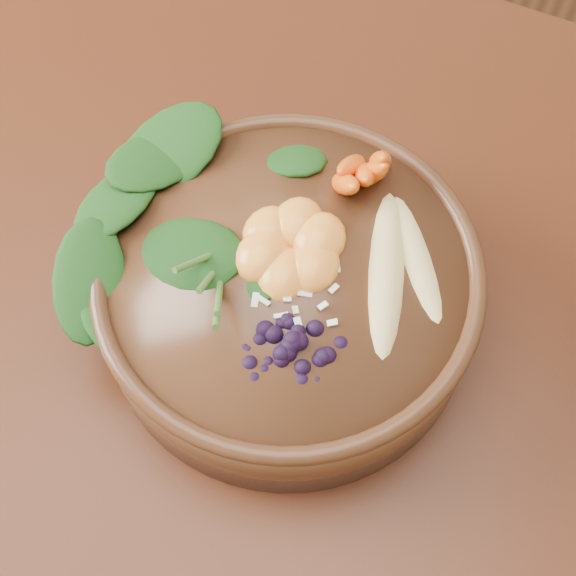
% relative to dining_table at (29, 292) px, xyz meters
% --- Properties ---
extents(ground, '(4.00, 4.00, 0.00)m').
position_rel_dining_table_xyz_m(ground, '(0.00, 0.00, -0.66)').
color(ground, '#381E0F').
rests_on(ground, ground).
extents(dining_table, '(1.60, 0.90, 0.75)m').
position_rel_dining_table_xyz_m(dining_table, '(0.00, 0.00, 0.00)').
color(dining_table, '#331C0C').
rests_on(dining_table, ground).
extents(stoneware_bowl, '(0.38, 0.38, 0.08)m').
position_rel_dining_table_xyz_m(stoneware_bowl, '(0.25, 0.04, 0.13)').
color(stoneware_bowl, '#4C2B17').
rests_on(stoneware_bowl, dining_table).
extents(kale_heap, '(0.24, 0.23, 0.04)m').
position_rel_dining_table_xyz_m(kale_heap, '(0.19, 0.07, 0.19)').
color(kale_heap, '#1C4918').
rests_on(kale_heap, stoneware_bowl).
extents(carrot_cluster, '(0.08, 0.08, 0.08)m').
position_rel_dining_table_xyz_m(carrot_cluster, '(0.27, 0.13, 0.21)').
color(carrot_cluster, orange).
rests_on(carrot_cluster, stoneware_bowl).
extents(banana_halves, '(0.11, 0.16, 0.03)m').
position_rel_dining_table_xyz_m(banana_halves, '(0.32, 0.08, 0.18)').
color(banana_halves, '#E0CC84').
rests_on(banana_halves, stoneware_bowl).
extents(mandarin_cluster, '(0.11, 0.12, 0.03)m').
position_rel_dining_table_xyz_m(mandarin_cluster, '(0.25, 0.06, 0.18)').
color(mandarin_cluster, orange).
rests_on(mandarin_cluster, stoneware_bowl).
extents(blueberry_pile, '(0.16, 0.14, 0.04)m').
position_rel_dining_table_xyz_m(blueberry_pile, '(0.28, -0.01, 0.19)').
color(blueberry_pile, black).
rests_on(blueberry_pile, stoneware_bowl).
extents(coconut_flakes, '(0.11, 0.10, 0.01)m').
position_rel_dining_table_xyz_m(coconut_flakes, '(0.26, 0.02, 0.17)').
color(coconut_flakes, white).
rests_on(coconut_flakes, stoneware_bowl).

